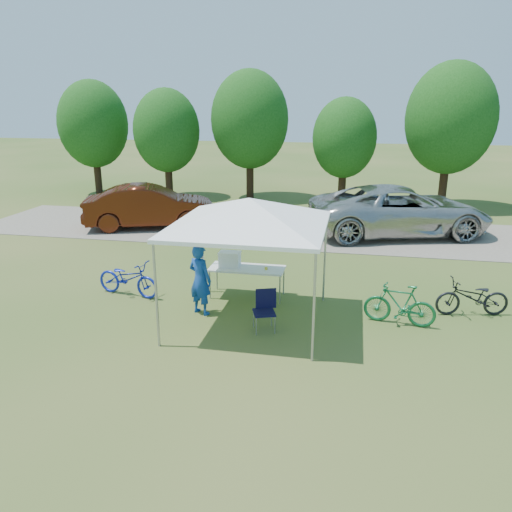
{
  "coord_description": "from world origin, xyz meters",
  "views": [
    {
      "loc": [
        2.09,
        -9.8,
        4.6
      ],
      "look_at": [
        -0.25,
        2.0,
        0.86
      ],
      "focal_mm": 35.0,
      "sensor_mm": 36.0,
      "label": 1
    }
  ],
  "objects_px": {
    "folding_chair": "(265,306)",
    "sedan": "(150,206)",
    "cyclist": "(200,280)",
    "cooler": "(230,259)",
    "bike_dark": "(473,297)",
    "minivan": "(400,210)",
    "folding_table": "(247,269)",
    "bike_blue": "(128,278)",
    "bike_green": "(400,304)"
  },
  "relations": [
    {
      "from": "cyclist",
      "to": "folding_table",
      "type": "bearing_deg",
      "value": -100.12
    },
    {
      "from": "folding_chair",
      "to": "cooler",
      "type": "relative_size",
      "value": 1.66
    },
    {
      "from": "folding_chair",
      "to": "minivan",
      "type": "distance_m",
      "value": 9.19
    },
    {
      "from": "cyclist",
      "to": "bike_green",
      "type": "distance_m",
      "value": 4.37
    },
    {
      "from": "folding_table",
      "to": "folding_chair",
      "type": "height_order",
      "value": "folding_chair"
    },
    {
      "from": "cooler",
      "to": "minivan",
      "type": "relative_size",
      "value": 0.08
    },
    {
      "from": "cyclist",
      "to": "bike_blue",
      "type": "relative_size",
      "value": 0.95
    },
    {
      "from": "bike_blue",
      "to": "minivan",
      "type": "bearing_deg",
      "value": -32.24
    },
    {
      "from": "bike_green",
      "to": "bike_dark",
      "type": "bearing_deg",
      "value": 125.87
    },
    {
      "from": "folding_table",
      "to": "cyclist",
      "type": "bearing_deg",
      "value": -123.95
    },
    {
      "from": "folding_table",
      "to": "folding_chair",
      "type": "bearing_deg",
      "value": -66.25
    },
    {
      "from": "folding_table",
      "to": "bike_dark",
      "type": "height_order",
      "value": "bike_dark"
    },
    {
      "from": "folding_chair",
      "to": "cyclist",
      "type": "bearing_deg",
      "value": 142.26
    },
    {
      "from": "folding_chair",
      "to": "bike_dark",
      "type": "xyz_separation_m",
      "value": [
        4.42,
        1.58,
        -0.08
      ]
    },
    {
      "from": "folding_table",
      "to": "bike_dark",
      "type": "bearing_deg",
      "value": -1.39
    },
    {
      "from": "folding_chair",
      "to": "cooler",
      "type": "height_order",
      "value": "cooler"
    },
    {
      "from": "bike_blue",
      "to": "minivan",
      "type": "xyz_separation_m",
      "value": [
        6.97,
        7.35,
        0.45
      ]
    },
    {
      "from": "folding_chair",
      "to": "bike_blue",
      "type": "distance_m",
      "value": 3.84
    },
    {
      "from": "bike_dark",
      "to": "minivan",
      "type": "xyz_separation_m",
      "value": [
        -1.1,
        6.98,
        0.47
      ]
    },
    {
      "from": "folding_chair",
      "to": "bike_green",
      "type": "xyz_separation_m",
      "value": [
        2.79,
        0.78,
        -0.05
      ]
    },
    {
      "from": "cooler",
      "to": "folding_chair",
      "type": "bearing_deg",
      "value": -55.27
    },
    {
      "from": "bike_dark",
      "to": "minivan",
      "type": "bearing_deg",
      "value": 178.03
    },
    {
      "from": "cooler",
      "to": "bike_blue",
      "type": "xyz_separation_m",
      "value": [
        -2.46,
        -0.5,
        -0.49
      ]
    },
    {
      "from": "bike_blue",
      "to": "minivan",
      "type": "relative_size",
      "value": 0.27
    },
    {
      "from": "folding_table",
      "to": "bike_green",
      "type": "distance_m",
      "value": 3.67
    },
    {
      "from": "cooler",
      "to": "bike_green",
      "type": "xyz_separation_m",
      "value": [
        3.97,
        -0.93,
        -0.48
      ]
    },
    {
      "from": "cyclist",
      "to": "folding_chair",
      "type": "bearing_deg",
      "value": -174.16
    },
    {
      "from": "folding_chair",
      "to": "cyclist",
      "type": "distance_m",
      "value": 1.67
    },
    {
      "from": "folding_chair",
      "to": "bike_dark",
      "type": "relative_size",
      "value": 0.53
    },
    {
      "from": "bike_dark",
      "to": "sedan",
      "type": "relative_size",
      "value": 0.34
    },
    {
      "from": "folding_chair",
      "to": "sedan",
      "type": "height_order",
      "value": "sedan"
    },
    {
      "from": "folding_chair",
      "to": "bike_green",
      "type": "bearing_deg",
      "value": -4.13
    },
    {
      "from": "minivan",
      "to": "cyclist",
      "type": "bearing_deg",
      "value": 132.19
    },
    {
      "from": "folding_table",
      "to": "folding_chair",
      "type": "relative_size",
      "value": 2.12
    },
    {
      "from": "bike_dark",
      "to": "minivan",
      "type": "relative_size",
      "value": 0.26
    },
    {
      "from": "bike_green",
      "to": "sedan",
      "type": "relative_size",
      "value": 0.31
    },
    {
      "from": "folding_chair",
      "to": "bike_dark",
      "type": "height_order",
      "value": "folding_chair"
    },
    {
      "from": "folding_chair",
      "to": "cooler",
      "type": "bearing_deg",
      "value": 104.98
    },
    {
      "from": "sedan",
      "to": "cyclist",
      "type": "bearing_deg",
      "value": -169.98
    },
    {
      "from": "folding_table",
      "to": "bike_blue",
      "type": "xyz_separation_m",
      "value": [
        -2.9,
        -0.5,
        -0.26
      ]
    },
    {
      "from": "cyclist",
      "to": "minivan",
      "type": "height_order",
      "value": "minivan"
    },
    {
      "from": "bike_dark",
      "to": "folding_chair",
      "type": "bearing_deg",
      "value": -81.22
    },
    {
      "from": "cyclist",
      "to": "bike_dark",
      "type": "relative_size",
      "value": 1.0
    },
    {
      "from": "bike_blue",
      "to": "bike_green",
      "type": "relative_size",
      "value": 1.12
    },
    {
      "from": "minivan",
      "to": "sedan",
      "type": "distance_m",
      "value": 9.17
    },
    {
      "from": "cooler",
      "to": "cyclist",
      "type": "relative_size",
      "value": 0.32
    },
    {
      "from": "bike_dark",
      "to": "sedan",
      "type": "height_order",
      "value": "sedan"
    },
    {
      "from": "bike_dark",
      "to": "minivan",
      "type": "distance_m",
      "value": 7.08
    },
    {
      "from": "folding_table",
      "to": "folding_chair",
      "type": "distance_m",
      "value": 1.88
    },
    {
      "from": "cyclist",
      "to": "bike_blue",
      "type": "height_order",
      "value": "cyclist"
    }
  ]
}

